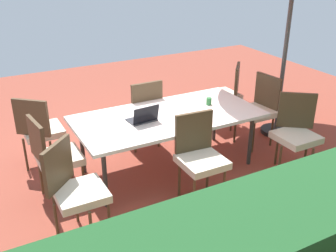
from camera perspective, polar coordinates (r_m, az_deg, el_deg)
The scene contains 12 objects.
ground_plane at distance 5.14m, azimuth 0.00°, elevation -6.07°, with size 10.00×10.00×0.02m, color brown.
dining_table at distance 4.82m, azimuth 0.00°, elevation 1.11°, with size 2.24×1.10×0.74m.
chair_northwest at distance 5.08m, azimuth 17.77°, elevation -0.60°, with size 0.58×0.58×0.98m.
chair_south at distance 5.45m, azimuth -3.62°, elevation 2.35°, with size 0.46×0.46×0.98m.
chair_west at distance 5.67m, azimuth 12.79°, elevation 2.68°, with size 0.48×0.47×0.98m.
chair_east at distance 4.48m, azimuth -16.04°, elevation -3.88°, with size 0.49×0.48×0.98m.
chair_northeast at distance 3.86m, azimuth -13.22°, elevation -8.42°, with size 0.59×0.59×0.98m.
chair_southwest at distance 6.16m, azimuth 8.28°, elevation 4.80°, with size 0.59×0.58×0.98m.
chair_north at distance 4.32m, azimuth 4.51°, elevation -4.00°, with size 0.47×0.48×0.98m.
chair_southeast at distance 5.13m, azimuth -17.76°, elevation -0.31°, with size 0.58×0.59×0.98m.
laptop at distance 4.61m, azimuth -3.54°, elevation 1.15°, with size 0.34×0.27×0.21m.
cup at distance 5.12m, azimuth 5.84°, elevation 3.52°, with size 0.07×0.07×0.09m, color #286B33.
Camera 1 is at (2.09, 3.90, 2.62)m, focal length 42.79 mm.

